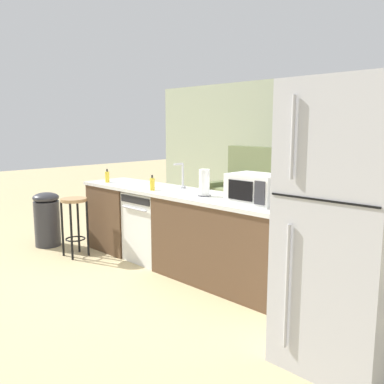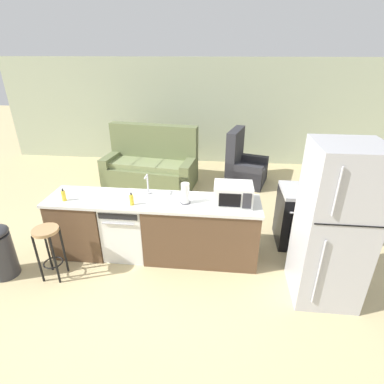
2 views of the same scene
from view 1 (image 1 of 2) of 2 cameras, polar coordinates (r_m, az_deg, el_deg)
ground_plane at (r=4.94m, az=-3.25°, el=-10.02°), size 24.00×24.00×0.00m
wall_back at (r=7.99m, az=21.30°, el=6.22°), size 10.00×0.06×2.60m
kitchen_counter at (r=4.65m, az=-1.30°, el=-5.82°), size 2.94×0.66×0.90m
dishwasher at (r=5.00m, az=-5.23°, el=-4.77°), size 0.58×0.61×0.84m
refrigerator at (r=2.88m, az=20.68°, el=-4.69°), size 0.72×0.73×1.91m
microwave at (r=3.88m, az=8.96°, el=0.46°), size 0.50×0.37×0.28m
sink_faucet at (r=4.78m, az=-1.43°, el=2.07°), size 0.07×0.18×0.30m
paper_towel_roll at (r=4.24m, az=1.75°, el=1.27°), size 0.14×0.14×0.28m
soap_bottle at (r=4.66m, az=-5.60°, el=1.13°), size 0.06×0.06×0.18m
dish_soap_bottle at (r=5.43m, az=-11.81°, el=2.10°), size 0.06×0.06×0.18m
bar_stool at (r=5.29m, az=-16.19°, el=-3.04°), size 0.32×0.32×0.74m
trash_bin at (r=5.90m, az=-19.68°, el=-3.54°), size 0.35×0.35×0.74m
couch at (r=7.10m, az=9.91°, el=-0.95°), size 2.10×1.16×1.27m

